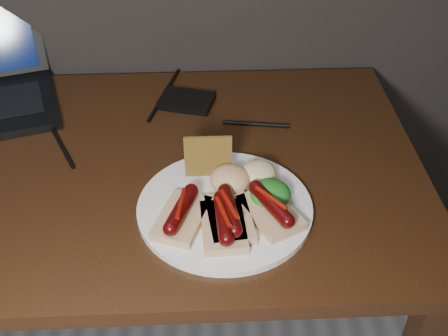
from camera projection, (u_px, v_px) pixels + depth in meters
desk at (64, 200)px, 1.12m from camera, size 1.40×0.70×0.75m
hard_drive at (186, 101)px, 1.24m from camera, size 0.13×0.11×0.02m
desk_cables at (84, 119)px, 1.19m from camera, size 0.84×0.36×0.01m
plate at (225, 208)px, 0.97m from camera, size 0.32×0.32×0.01m
bread_sausage_left at (182, 214)px, 0.92m from camera, size 0.11×0.13×0.04m
bread_sausage_center at (230, 215)px, 0.92m from camera, size 0.08×0.12×0.04m
bread_sausage_right at (271, 209)px, 0.93m from camera, size 0.11×0.13×0.04m
bread_sausage_extra at (223, 223)px, 0.91m from camera, size 0.08×0.12×0.04m
crispbread at (208, 156)px, 1.00m from camera, size 0.08×0.01×0.08m
salad_greens at (270, 194)px, 0.96m from camera, size 0.07×0.07×0.04m
salsa_mound at (230, 179)px, 0.99m from camera, size 0.07×0.07×0.04m
coleslaw_mound at (258, 173)px, 1.01m from camera, size 0.06×0.06×0.04m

